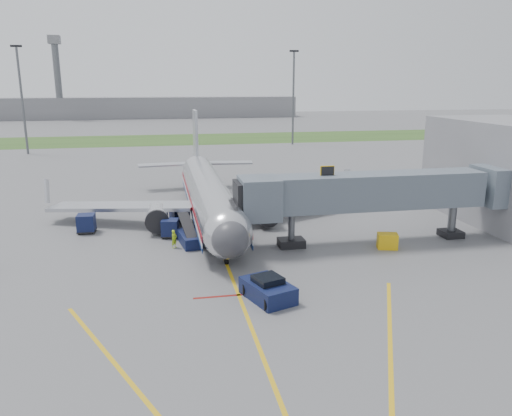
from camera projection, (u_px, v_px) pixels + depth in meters
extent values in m
plane|color=#565659|center=(230.00, 273.00, 36.78)|extent=(400.00, 400.00, 0.00)
cube|color=#2D4C1E|center=(178.00, 139.00, 122.42)|extent=(300.00, 25.00, 0.01)
cube|color=gold|center=(234.00, 283.00, 34.88)|extent=(0.25, 50.00, 0.01)
cube|color=maroon|center=(239.00, 295.00, 32.97)|extent=(6.00, 0.25, 0.01)
cube|color=gold|center=(142.00, 396.00, 22.34)|extent=(9.52, 20.04, 0.01)
cube|color=gold|center=(391.00, 368.00, 24.57)|extent=(9.52, 20.04, 0.01)
cylinder|color=silver|center=(209.00, 194.00, 50.39)|extent=(3.80, 28.00, 3.80)
sphere|color=silver|center=(228.00, 234.00, 37.07)|extent=(3.80, 3.80, 3.80)
sphere|color=#38383D|center=(230.00, 239.00, 35.83)|extent=(2.74, 2.74, 2.74)
cube|color=black|center=(228.00, 228.00, 36.55)|extent=(2.20, 1.20, 0.55)
cone|color=silver|center=(196.00, 167.00, 66.09)|extent=(3.80, 5.00, 3.80)
cube|color=#B7BAC1|center=(196.00, 137.00, 64.63)|extent=(0.35, 4.20, 7.00)
cube|color=#B7BAC1|center=(123.00, 206.00, 49.03)|extent=(15.10, 8.59, 1.13)
cube|color=#B7BAC1|center=(290.00, 199.00, 52.19)|extent=(15.10, 8.59, 1.13)
cylinder|color=silver|center=(157.00, 217.00, 46.90)|extent=(2.10, 3.60, 2.10)
cylinder|color=silver|center=(265.00, 212.00, 48.83)|extent=(2.10, 3.60, 2.10)
cube|color=maroon|center=(228.00, 196.00, 50.83)|extent=(0.05, 28.00, 0.45)
cube|color=navy|center=(228.00, 205.00, 51.05)|extent=(0.05, 28.00, 0.35)
cylinder|color=black|center=(226.00, 260.00, 38.61)|extent=(0.28, 0.70, 0.70)
cylinder|color=black|center=(183.00, 215.00, 50.94)|extent=(0.50, 1.00, 1.00)
cylinder|color=black|center=(234.00, 213.00, 51.90)|extent=(0.50, 1.00, 1.00)
cube|color=slate|center=(371.00, 191.00, 42.82)|extent=(20.00, 3.00, 3.00)
cube|color=slate|center=(259.00, 198.00, 41.05)|extent=(3.20, 3.60, 3.40)
cube|color=black|center=(245.00, 199.00, 40.83)|extent=(1.60, 3.00, 2.80)
cube|color=gold|center=(327.00, 172.00, 41.64)|extent=(1.20, 0.15, 1.00)
cylinder|color=#595B60|center=(291.00, 229.00, 42.27)|extent=(0.56, 0.56, 3.10)
cube|color=black|center=(291.00, 243.00, 42.57)|extent=(2.20, 1.60, 0.70)
cylinder|color=#595B60|center=(452.00, 220.00, 45.06)|extent=(0.70, 0.70, 3.10)
cube|color=black|center=(451.00, 233.00, 45.36)|extent=(1.80, 1.80, 0.60)
cube|color=slate|center=(495.00, 185.00, 45.05)|extent=(3.00, 4.00, 3.40)
cube|color=slate|center=(508.00, 170.00, 50.64)|extent=(10.00, 16.00, 10.00)
cylinder|color=#595B60|center=(22.00, 102.00, 95.37)|extent=(0.44, 0.44, 20.00)
cube|color=black|center=(16.00, 46.00, 92.86)|extent=(2.00, 0.40, 0.40)
cylinder|color=#595B60|center=(293.00, 99.00, 110.33)|extent=(0.44, 0.44, 20.00)
cube|color=black|center=(294.00, 51.00, 107.83)|extent=(2.00, 0.40, 0.40)
cube|color=slate|center=(143.00, 107.00, 195.70)|extent=(120.00, 14.00, 8.00)
cylinder|color=#595B60|center=(58.00, 81.00, 182.92)|extent=(2.40, 2.40, 28.00)
cube|color=slate|center=(54.00, 40.00, 179.37)|extent=(4.00, 4.00, 3.00)
cube|color=black|center=(268.00, 291.00, 32.26)|extent=(3.40, 4.28, 1.14)
cube|color=black|center=(268.00, 280.00, 32.08)|extent=(2.12, 2.12, 0.52)
cylinder|color=black|center=(266.00, 304.00, 30.71)|extent=(0.49, 0.86, 0.83)
cylinder|color=black|center=(291.00, 297.00, 31.64)|extent=(0.49, 0.86, 0.83)
cylinder|color=black|center=(245.00, 289.00, 32.96)|extent=(0.49, 0.86, 0.83)
cylinder|color=black|center=(269.00, 283.00, 33.88)|extent=(0.49, 0.86, 0.83)
cube|color=black|center=(179.00, 211.00, 50.27)|extent=(2.08, 2.08, 1.65)
cube|color=black|center=(180.00, 219.00, 50.47)|extent=(2.15, 2.15, 0.13)
cylinder|color=black|center=(176.00, 222.00, 49.64)|extent=(0.31, 0.36, 0.30)
cylinder|color=black|center=(188.00, 220.00, 50.24)|extent=(0.31, 0.36, 0.30)
cylinder|color=black|center=(172.00, 219.00, 50.72)|extent=(0.31, 0.36, 0.30)
cylinder|color=black|center=(183.00, 217.00, 51.32)|extent=(0.31, 0.36, 0.30)
cube|color=black|center=(170.00, 227.00, 45.09)|extent=(1.70, 1.70, 1.47)
cube|color=black|center=(170.00, 235.00, 45.27)|extent=(1.75, 1.75, 0.11)
cylinder|color=black|center=(163.00, 238.00, 44.72)|extent=(0.25, 0.30, 0.27)
cylinder|color=black|center=(176.00, 237.00, 44.74)|extent=(0.25, 0.30, 0.27)
cylinder|color=black|center=(165.00, 234.00, 45.82)|extent=(0.25, 0.30, 0.27)
cylinder|color=black|center=(178.00, 234.00, 45.85)|extent=(0.25, 0.30, 0.27)
cube|color=black|center=(86.00, 223.00, 46.44)|extent=(1.62, 1.62, 1.56)
cube|color=black|center=(87.00, 231.00, 46.63)|extent=(1.68, 1.68, 0.12)
cylinder|color=black|center=(79.00, 233.00, 45.98)|extent=(0.23, 0.29, 0.28)
cylinder|color=black|center=(93.00, 233.00, 46.15)|extent=(0.23, 0.29, 0.28)
cylinder|color=black|center=(81.00, 229.00, 47.13)|extent=(0.23, 0.29, 0.28)
cylinder|color=black|center=(95.00, 229.00, 47.31)|extent=(0.23, 0.29, 0.28)
cube|color=black|center=(189.00, 239.00, 43.23)|extent=(2.05, 4.02, 0.96)
cube|color=black|center=(188.00, 226.00, 43.47)|extent=(1.59, 4.39, 1.50)
cylinder|color=black|center=(187.00, 246.00, 41.83)|extent=(0.32, 0.63, 0.60)
cylinder|color=black|center=(199.00, 245.00, 42.18)|extent=(0.32, 0.63, 0.60)
cylinder|color=black|center=(180.00, 237.00, 44.36)|extent=(0.32, 0.63, 0.60)
cylinder|color=black|center=(192.00, 236.00, 44.71)|extent=(0.32, 0.63, 0.60)
cube|color=gold|center=(387.00, 241.00, 42.04)|extent=(1.87, 1.50, 1.31)
cylinder|color=black|center=(380.00, 246.00, 42.21)|extent=(0.30, 0.37, 0.33)
cylinder|color=black|center=(394.00, 247.00, 42.12)|extent=(0.30, 0.37, 0.33)
imported|color=#98C317|center=(174.00, 239.00, 42.17)|extent=(0.67, 0.67, 1.57)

